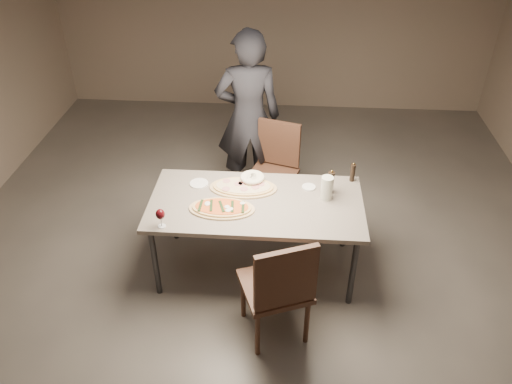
# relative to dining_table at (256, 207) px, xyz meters

# --- Properties ---
(room) EXTENTS (7.00, 7.00, 7.00)m
(room) POSITION_rel_dining_table_xyz_m (0.00, 0.00, 0.71)
(room) COLOR #5C564F
(room) RESTS_ON ground
(dining_table) EXTENTS (1.80, 0.90, 0.75)m
(dining_table) POSITION_rel_dining_table_xyz_m (0.00, 0.00, 0.00)
(dining_table) COLOR gray
(dining_table) RESTS_ON ground
(zucchini_pizza) EXTENTS (0.54, 0.30, 0.05)m
(zucchini_pizza) POSITION_rel_dining_table_xyz_m (-0.27, -0.13, 0.07)
(zucchini_pizza) COLOR tan
(zucchini_pizza) RESTS_ON dining_table
(ham_pizza) EXTENTS (0.59, 0.33, 0.04)m
(ham_pizza) POSITION_rel_dining_table_xyz_m (-0.12, 0.19, 0.07)
(ham_pizza) COLOR tan
(ham_pizza) RESTS_ON dining_table
(bread_basket) EXTENTS (0.21, 0.21, 0.08)m
(bread_basket) POSITION_rel_dining_table_xyz_m (-0.05, 0.28, 0.10)
(bread_basket) COLOR beige
(bread_basket) RESTS_ON dining_table
(oil_dish) EXTENTS (0.12, 0.12, 0.01)m
(oil_dish) POSITION_rel_dining_table_xyz_m (0.45, 0.24, 0.06)
(oil_dish) COLOR white
(oil_dish) RESTS_ON dining_table
(pepper_mill_left) EXTENTS (0.05, 0.05, 0.19)m
(pepper_mill_left) POSITION_rel_dining_table_xyz_m (0.83, 0.38, 0.15)
(pepper_mill_left) COLOR black
(pepper_mill_left) RESTS_ON dining_table
(pepper_mill_right) EXTENTS (0.06, 0.06, 0.22)m
(pepper_mill_right) POSITION_rel_dining_table_xyz_m (0.63, 0.19, 0.16)
(pepper_mill_right) COLOR black
(pepper_mill_right) RESTS_ON dining_table
(carafe) EXTENTS (0.10, 0.10, 0.21)m
(carafe) POSITION_rel_dining_table_xyz_m (0.59, 0.09, 0.16)
(carafe) COLOR silver
(carafe) RESTS_ON dining_table
(wine_glass) EXTENTS (0.07, 0.07, 0.16)m
(wine_glass) POSITION_rel_dining_table_xyz_m (-0.72, -0.38, 0.17)
(wine_glass) COLOR silver
(wine_glass) RESTS_ON dining_table
(side_plate) EXTENTS (0.16, 0.16, 0.01)m
(side_plate) POSITION_rel_dining_table_xyz_m (-0.52, 0.23, 0.06)
(side_plate) COLOR white
(side_plate) RESTS_ON dining_table
(chair_near) EXTENTS (0.62, 0.62, 1.02)m
(chair_near) POSITION_rel_dining_table_xyz_m (0.23, -0.78, -0.12)
(chair_near) COLOR #41271B
(chair_near) RESTS_ON ground
(chair_far) EXTENTS (0.57, 0.57, 0.97)m
(chair_far) POSITION_rel_dining_table_xyz_m (0.13, 0.93, -0.15)
(chair_far) COLOR #41271B
(chair_far) RESTS_ON ground
(diner) EXTENTS (0.73, 0.53, 1.84)m
(diner) POSITION_rel_dining_table_xyz_m (-0.17, 1.22, 0.23)
(diner) COLOR black
(diner) RESTS_ON ground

